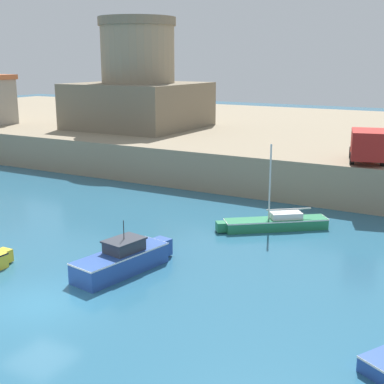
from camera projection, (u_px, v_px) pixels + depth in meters
The scene contains 6 objects.
ground_plane at pixel (37, 304), 21.54m from camera, with size 200.00×200.00×0.00m, color #28607F.
quay_seawall at pixel (322, 141), 54.79m from camera, with size 120.00×40.00×2.95m, color gray.
sailboat_green_1 at pixel (275, 223), 30.97m from camera, with size 5.71×4.78×5.00m.
motorboat_blue_2 at pixel (124, 259), 24.76m from camera, with size 2.42×5.67×2.46m.
fortress at pixel (139, 90), 53.06m from camera, with size 11.43×11.43×10.61m.
truck_on_quay at pixel (368, 144), 35.15m from camera, with size 3.05×4.67×2.20m.
Camera 1 is at (15.19, -14.18, 9.59)m, focal length 50.00 mm.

